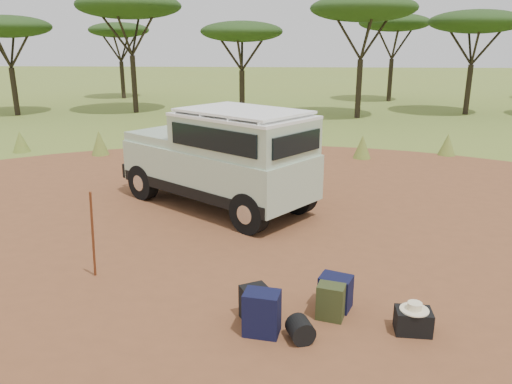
# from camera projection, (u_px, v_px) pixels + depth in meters

# --- Properties ---
(ground) EXTENTS (140.00, 140.00, 0.00)m
(ground) POSITION_uv_depth(u_px,v_px,m) (256.00, 260.00, 9.02)
(ground) COLOR olive
(ground) RESTS_ON ground
(dirt_clearing) EXTENTS (23.00, 23.00, 0.01)m
(dirt_clearing) POSITION_uv_depth(u_px,v_px,m) (256.00, 260.00, 9.02)
(dirt_clearing) COLOR brown
(dirt_clearing) RESTS_ON ground
(grass_fringe) EXTENTS (36.60, 1.60, 0.90)m
(grass_fringe) POSITION_uv_depth(u_px,v_px,m) (277.00, 144.00, 17.17)
(grass_fringe) COLOR olive
(grass_fringe) RESTS_ON ground
(acacia_treeline) EXTENTS (46.70, 13.20, 6.26)m
(acacia_treeline) POSITION_uv_depth(u_px,v_px,m) (296.00, 20.00, 26.47)
(acacia_treeline) COLOR black
(acacia_treeline) RESTS_ON ground
(safari_vehicle) EXTENTS (5.00, 4.45, 2.38)m
(safari_vehicle) POSITION_uv_depth(u_px,v_px,m) (222.00, 160.00, 11.57)
(safari_vehicle) COLOR #AAC1A5
(safari_vehicle) RESTS_ON ground
(walking_staff) EXTENTS (0.25, 0.38, 1.59)m
(walking_staff) POSITION_uv_depth(u_px,v_px,m) (93.00, 236.00, 8.03)
(walking_staff) COLOR brown
(walking_staff) RESTS_ON ground
(backpack_black) EXTENTS (0.45, 0.41, 0.50)m
(backpack_black) POSITION_uv_depth(u_px,v_px,m) (254.00, 302.00, 7.06)
(backpack_black) COLOR black
(backpack_black) RESTS_ON ground
(backpack_navy) EXTENTS (0.52, 0.41, 0.62)m
(backpack_navy) POSITION_uv_depth(u_px,v_px,m) (262.00, 313.00, 6.66)
(backpack_navy) COLOR black
(backpack_navy) RESTS_ON ground
(backpack_olive) EXTENTS (0.43, 0.36, 0.52)m
(backpack_olive) POSITION_uv_depth(u_px,v_px,m) (331.00, 302.00, 7.05)
(backpack_olive) COLOR #35401D
(backpack_olive) RESTS_ON ground
(duffel_navy) EXTENTS (0.55, 0.48, 0.51)m
(duffel_navy) POSITION_uv_depth(u_px,v_px,m) (335.00, 292.00, 7.33)
(duffel_navy) COLOR black
(duffel_navy) RESTS_ON ground
(hard_case) EXTENTS (0.49, 0.36, 0.34)m
(hard_case) POSITION_uv_depth(u_px,v_px,m) (413.00, 321.00, 6.73)
(hard_case) COLOR black
(hard_case) RESTS_ON ground
(stuff_sack) EXTENTS (0.41, 0.41, 0.33)m
(stuff_sack) POSITION_uv_depth(u_px,v_px,m) (300.00, 330.00, 6.55)
(stuff_sack) COLOR black
(stuff_sack) RESTS_ON ground
(safari_hat) EXTENTS (0.39, 0.39, 0.11)m
(safari_hat) POSITION_uv_depth(u_px,v_px,m) (415.00, 307.00, 6.67)
(safari_hat) COLOR #F4E4B7
(safari_hat) RESTS_ON hard_case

